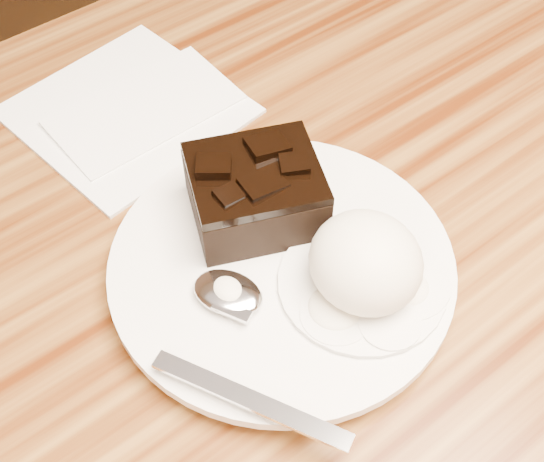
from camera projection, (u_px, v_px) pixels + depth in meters
plate at (282, 270)px, 0.49m from camera, size 0.22×0.22×0.02m
brownie at (256, 196)px, 0.50m from camera, size 0.10×0.10×0.04m
ice_cream_scoop at (366, 262)px, 0.46m from camera, size 0.07×0.07×0.06m
melt_puddle at (362, 284)px, 0.47m from camera, size 0.11×0.11×0.00m
spoon at (228, 294)px, 0.47m from camera, size 0.11×0.17×0.01m
napkin at (127, 110)px, 0.60m from camera, size 0.17×0.17×0.01m
crumb_a at (334, 340)px, 0.45m from camera, size 0.01×0.01×0.00m
crumb_b at (348, 218)px, 0.51m from camera, size 0.01×0.01×0.00m
crumb_c at (248, 300)px, 0.47m from camera, size 0.01×0.01×0.00m
crumb_d at (355, 246)px, 0.49m from camera, size 0.01×0.01×0.00m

